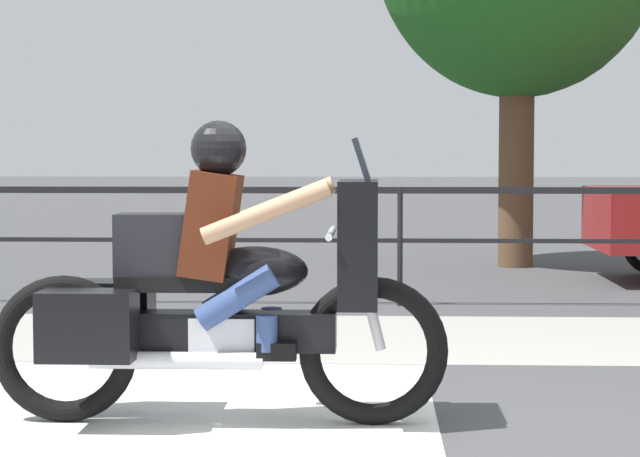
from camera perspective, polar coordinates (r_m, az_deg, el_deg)
name	(u,v)px	position (r m, az deg, el deg)	size (l,w,h in m)	color
ground_plane	(422,444)	(6.18, 4.70, -9.79)	(120.00, 120.00, 0.00)	#424244
sidewalk_band	(405,338)	(9.51, 3.91, -5.01)	(44.00, 2.40, 0.01)	#99968E
crosswalk_band	(48,449)	(6.17, -12.32, -9.83)	(3.78, 6.00, 0.01)	silver
fence_railing	(400,212)	(11.41, 3.68, 0.75)	(36.00, 0.05, 1.09)	black
motorcycle	(219,289)	(6.50, -4.62, -2.77)	(2.40, 0.76, 1.58)	black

